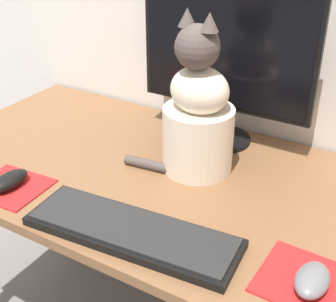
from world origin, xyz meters
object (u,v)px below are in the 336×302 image
at_px(keyboard, 132,231).
at_px(computer_mouse_left, 9,180).
at_px(cat, 198,115).
at_px(computer_mouse_right, 312,280).
at_px(monitor, 226,60).

bearing_deg(keyboard, computer_mouse_left, 175.52).
relative_size(keyboard, computer_mouse_left, 4.41).
bearing_deg(cat, computer_mouse_right, -21.95).
bearing_deg(cat, keyboard, -73.88).
height_order(computer_mouse_right, cat, cat).
distance_m(computer_mouse_right, cat, 0.48).
xyz_separation_m(computer_mouse_left, computer_mouse_right, (0.72, 0.04, 0.00)).
xyz_separation_m(keyboard, computer_mouse_right, (0.36, 0.04, 0.01)).
bearing_deg(computer_mouse_right, computer_mouse_left, -176.76).
xyz_separation_m(keyboard, cat, (-0.01, 0.31, 0.14)).
xyz_separation_m(computer_mouse_right, cat, (-0.38, 0.27, 0.13)).
height_order(keyboard, computer_mouse_right, computer_mouse_right).
relative_size(keyboard, computer_mouse_right, 4.81).
bearing_deg(cat, monitor, 107.21).
distance_m(computer_mouse_left, computer_mouse_right, 0.72).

